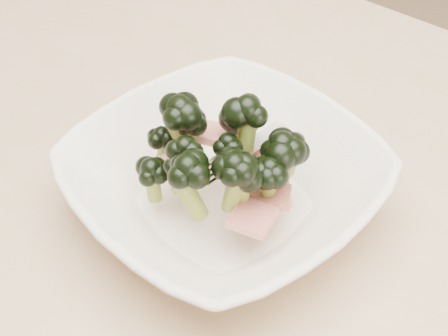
% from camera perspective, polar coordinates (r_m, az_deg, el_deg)
% --- Properties ---
extents(dining_table, '(1.20, 0.80, 0.75)m').
position_cam_1_polar(dining_table, '(0.66, 4.09, -10.16)').
color(dining_table, tan).
rests_on(dining_table, ground).
extents(broccoli_dish, '(0.30, 0.30, 0.13)m').
position_cam_1_polar(broccoli_dish, '(0.56, 0.02, -0.80)').
color(broccoli_dish, silver).
rests_on(broccoli_dish, dining_table).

